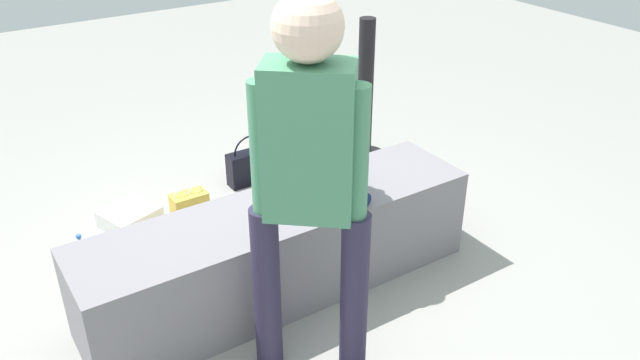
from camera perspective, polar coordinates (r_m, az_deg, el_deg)
ground_plane at (r=3.40m, az=-3.33°, el=-9.68°), size 12.00×12.00×0.00m
concrete_ledge at (r=3.26m, az=-3.46°, el=-6.23°), size 2.03×0.50×0.50m
child_seated at (r=3.15m, az=0.92°, el=2.30°), size 0.28×0.32×0.48m
adult_standing at (r=2.41m, az=-0.98°, el=1.21°), size 0.40×0.37×1.65m
cake_plate at (r=3.17m, az=-3.50°, el=-1.53°), size 0.22×0.22×0.07m
gift_bag at (r=3.82m, az=-11.41°, el=-2.99°), size 0.20×0.12×0.32m
railing_post at (r=4.51m, az=3.98°, el=6.10°), size 0.36×0.36×1.04m
water_bottle_near_gift at (r=3.74m, az=-20.39°, el=-6.02°), size 0.06×0.06×0.20m
party_cup_red at (r=4.15m, az=-12.26°, el=-1.83°), size 0.08×0.08×0.10m
cake_box_white at (r=4.05m, az=-16.53°, el=-3.16°), size 0.37×0.35×0.10m
handbag_black_leather at (r=4.34m, az=-6.16°, el=1.26°), size 0.32×0.11×0.35m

